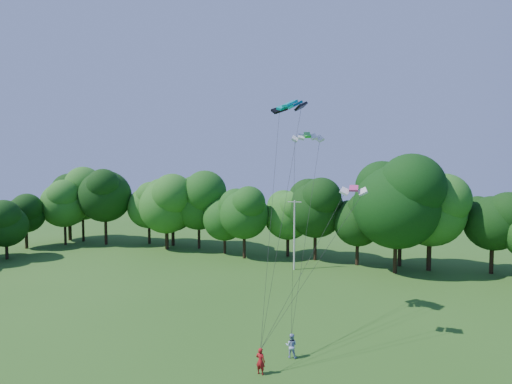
% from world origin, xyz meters
% --- Properties ---
extents(utility_pole, '(1.70, 0.30, 8.53)m').
position_xyz_m(utility_pole, '(-3.69, 30.91, 4.38)').
color(utility_pole, beige).
rests_on(utility_pole, ground).
extents(kite_flyer_left, '(0.61, 0.41, 1.63)m').
position_xyz_m(kite_flyer_left, '(2.72, 6.59, 0.82)').
color(kite_flyer_left, '#A71519').
rests_on(kite_flyer_left, ground).
extents(kite_flyer_right, '(0.85, 0.71, 1.59)m').
position_xyz_m(kite_flyer_right, '(3.68, 9.40, 0.80)').
color(kite_flyer_right, '#9EAEDB').
rests_on(kite_flyer_right, ground).
extents(kite_teal, '(3.25, 2.38, 0.70)m').
position_xyz_m(kite_teal, '(1.14, 15.87, 17.63)').
color(kite_teal, '#04828C').
rests_on(kite_teal, ground).
extents(kite_green, '(2.75, 2.03, 0.57)m').
position_xyz_m(kite_green, '(2.35, 16.71, 15.13)').
color(kite_green, green).
rests_on(kite_green, ground).
extents(kite_pink, '(1.94, 1.13, 0.44)m').
position_xyz_m(kite_pink, '(6.80, 13.40, 11.03)').
color(kite_pink, '#C73777').
rests_on(kite_pink, ground).
extents(tree_back_west, '(7.84, 7.84, 11.40)m').
position_xyz_m(tree_back_west, '(-26.34, 37.07, 7.12)').
color(tree_back_west, '#321C14').
rests_on(tree_back_west, ground).
extents(tree_back_center, '(10.96, 10.96, 15.94)m').
position_xyz_m(tree_back_center, '(7.67, 34.35, 9.96)').
color(tree_back_center, '#321F13').
rests_on(tree_back_center, ground).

